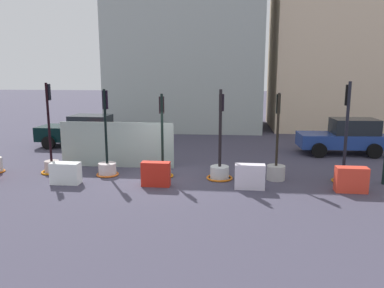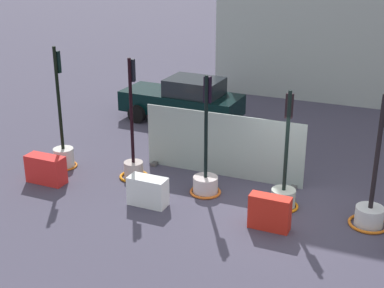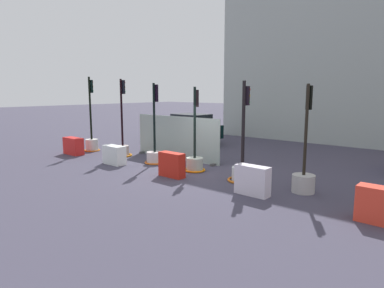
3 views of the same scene
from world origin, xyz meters
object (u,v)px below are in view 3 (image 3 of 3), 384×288
Objects in this scene: traffic_light_5 at (304,175)px; construction_barrier_2 at (172,165)px; construction_barrier_3 at (252,180)px; car_black_sedan at (186,128)px; construction_barrier_1 at (114,155)px; traffic_light_3 at (195,158)px; construction_barrier_4 at (381,206)px; traffic_light_1 at (123,144)px; traffic_light_2 at (155,151)px; traffic_light_4 at (242,166)px; construction_barrier_0 at (73,146)px; traffic_light_0 at (92,139)px.

construction_barrier_2 is at bearing -164.31° from traffic_light_5.
construction_barrier_3 is 0.23× the size of car_black_sedan.
traffic_light_5 reaches higher than construction_barrier_1.
traffic_light_3 is at bearing 20.74° from construction_barrier_1.
car_black_sedan reaches higher than construction_barrier_1.
construction_barrier_4 is at bearing -27.87° from traffic_light_5.
car_black_sedan is (-1.86, 6.65, 0.45)m from construction_barrier_1.
traffic_light_1 is 7.88m from construction_barrier_3.
traffic_light_2 is 1.03× the size of traffic_light_5.
traffic_light_4 is at bearing 165.45° from construction_barrier_4.
construction_barrier_3 reaches higher than construction_barrier_0.
traffic_light_4 is at bearing 6.83° from construction_barrier_0.
traffic_light_1 is 1.07× the size of traffic_light_2.
traffic_light_5 is 2.82× the size of construction_barrier_0.
traffic_light_3 is at bearing -1.41° from traffic_light_1.
traffic_light_4 reaches higher than construction_barrier_1.
traffic_light_0 reaches higher than construction_barrier_1.
traffic_light_3 is 0.69× the size of car_black_sedan.
construction_barrier_0 is 1.11× the size of construction_barrier_3.
car_black_sedan is at bearing 119.12° from traffic_light_2.
car_black_sedan is (-0.69, 5.27, 0.24)m from traffic_light_1.
construction_barrier_0 is (-10.96, -1.15, -0.14)m from traffic_light_5.
traffic_light_0 is 3.68× the size of construction_barrier_2.
construction_barrier_2 is 0.98× the size of construction_barrier_3.
car_black_sedan is (-9.49, 5.40, 0.29)m from traffic_light_5.
traffic_light_3 is 3.05× the size of construction_barrier_1.
traffic_light_4 is (6.70, -0.22, -0.08)m from traffic_light_1.
traffic_light_2 is (2.32, -0.13, -0.08)m from traffic_light_1.
construction_barrier_2 is (6.63, -0.07, 0.03)m from construction_barrier_0.
car_black_sedan reaches higher than construction_barrier_3.
traffic_light_1 is at bearing 170.09° from construction_barrier_3.
construction_barrier_3 is (6.59, 0.02, 0.05)m from construction_barrier_1.
traffic_light_5 is 7.73m from construction_barrier_1.
traffic_light_0 reaches higher than construction_barrier_4.
construction_barrier_0 reaches higher than construction_barrier_1.
construction_barrier_1 is (-1.15, -1.24, -0.13)m from traffic_light_2.
traffic_light_5 is (2.10, 0.09, 0.04)m from traffic_light_4.
traffic_light_1 is at bearing 130.42° from construction_barrier_1.
traffic_light_3 is 3.49m from construction_barrier_3.
construction_barrier_1 is 6.92m from car_black_sedan.
construction_barrier_3 is at bearing 0.14° from construction_barrier_1.
traffic_light_1 is 3.53× the size of construction_barrier_2.
traffic_light_0 is at bearing 179.86° from traffic_light_2.
construction_barrier_0 is 0.25× the size of car_black_sedan.
traffic_light_0 reaches higher than car_black_sedan.
construction_barrier_2 is at bearing 179.77° from construction_barrier_4.
car_black_sedan is at bearing 72.85° from traffic_light_0.
construction_barrier_0 is at bearing 178.33° from construction_barrier_1.
construction_barrier_4 is (13.51, -1.25, -0.17)m from traffic_light_0.
construction_barrier_3 is (-1.04, -1.23, -0.11)m from traffic_light_5.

